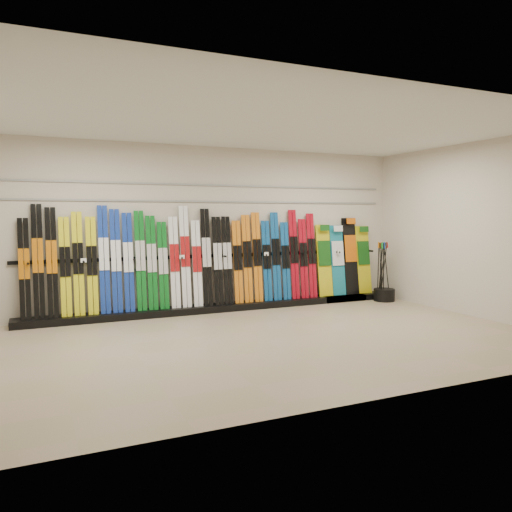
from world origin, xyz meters
name	(u,v)px	position (x,y,z in m)	size (l,w,h in m)	color
floor	(264,340)	(0.00, 0.00, 0.00)	(8.00, 8.00, 0.00)	tan
back_wall	(206,229)	(0.00, 2.50, 1.50)	(8.00, 8.00, 0.00)	beige
right_wall	(476,230)	(4.00, 0.00, 1.50)	(5.00, 5.00, 0.00)	beige
ceiling	(264,123)	(0.00, 0.00, 3.00)	(8.00, 8.00, 0.00)	silver
ski_rack_base	(222,307)	(0.22, 2.28, 0.06)	(8.00, 0.40, 0.12)	black
skis	(184,261)	(-0.48, 2.33, 0.95)	(5.37, 0.23, 1.81)	black
snowboards	(344,259)	(2.93, 2.35, 0.85)	(1.28, 0.24, 1.57)	gold
pole_bin	(384,295)	(3.60, 1.88, 0.12)	(0.42, 0.42, 0.25)	black
ski_poles	(382,271)	(3.56, 1.92, 0.61)	(0.35, 0.30, 1.18)	black
slatwall_rail_0	(206,201)	(0.00, 2.48, 2.00)	(7.60, 0.02, 0.03)	gray
slatwall_rail_1	(206,185)	(0.00, 2.48, 2.30)	(7.60, 0.02, 0.03)	gray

